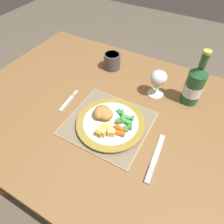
{
  "coord_description": "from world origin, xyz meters",
  "views": [
    {
      "loc": [
        0.2,
        -0.49,
        1.35
      ],
      "look_at": [
        -0.05,
        -0.04,
        0.78
      ],
      "focal_mm": 32.0,
      "sensor_mm": 36.0,
      "label": 1
    }
  ],
  "objects_px": {
    "dining_table": "(127,130)",
    "dinner_plate": "(111,123)",
    "wine_glass": "(158,79)",
    "fork": "(68,102)",
    "bottle": "(194,85)",
    "table_knife": "(154,162)",
    "drinking_cup": "(112,61)"
  },
  "relations": [
    {
      "from": "wine_glass",
      "to": "drinking_cup",
      "type": "relative_size",
      "value": 1.48
    },
    {
      "from": "wine_glass",
      "to": "dining_table",
      "type": "bearing_deg",
      "value": -103.85
    },
    {
      "from": "bottle",
      "to": "drinking_cup",
      "type": "xyz_separation_m",
      "value": [
        -0.41,
        0.05,
        -0.05
      ]
    },
    {
      "from": "drinking_cup",
      "to": "dining_table",
      "type": "bearing_deg",
      "value": -49.7
    },
    {
      "from": "dining_table",
      "to": "dinner_plate",
      "type": "xyz_separation_m",
      "value": [
        -0.04,
        -0.08,
        0.1
      ]
    },
    {
      "from": "table_knife",
      "to": "drinking_cup",
      "type": "relative_size",
      "value": 2.43
    },
    {
      "from": "fork",
      "to": "table_knife",
      "type": "relative_size",
      "value": 0.69
    },
    {
      "from": "table_knife",
      "to": "bottle",
      "type": "relative_size",
      "value": 0.83
    },
    {
      "from": "bottle",
      "to": "drinking_cup",
      "type": "relative_size",
      "value": 2.92
    },
    {
      "from": "fork",
      "to": "bottle",
      "type": "relative_size",
      "value": 0.58
    },
    {
      "from": "fork",
      "to": "bottle",
      "type": "xyz_separation_m",
      "value": [
        0.45,
        0.26,
        0.08
      ]
    },
    {
      "from": "fork",
      "to": "wine_glass",
      "type": "bearing_deg",
      "value": 36.82
    },
    {
      "from": "dining_table",
      "to": "wine_glass",
      "type": "xyz_separation_m",
      "value": [
        0.04,
        0.18,
        0.17
      ]
    },
    {
      "from": "dining_table",
      "to": "drinking_cup",
      "type": "relative_size",
      "value": 17.23
    },
    {
      "from": "dinner_plate",
      "to": "fork",
      "type": "height_order",
      "value": "dinner_plate"
    },
    {
      "from": "dining_table",
      "to": "wine_glass",
      "type": "bearing_deg",
      "value": 76.15
    },
    {
      "from": "dinner_plate",
      "to": "table_knife",
      "type": "xyz_separation_m",
      "value": [
        0.2,
        -0.06,
        -0.01
      ]
    },
    {
      "from": "wine_glass",
      "to": "drinking_cup",
      "type": "height_order",
      "value": "wine_glass"
    },
    {
      "from": "fork",
      "to": "table_knife",
      "type": "height_order",
      "value": "table_knife"
    },
    {
      "from": "dinner_plate",
      "to": "fork",
      "type": "relative_size",
      "value": 1.89
    },
    {
      "from": "fork",
      "to": "drinking_cup",
      "type": "height_order",
      "value": "drinking_cup"
    },
    {
      "from": "table_knife",
      "to": "drinking_cup",
      "type": "bearing_deg",
      "value": 133.69
    },
    {
      "from": "dining_table",
      "to": "table_knife",
      "type": "distance_m",
      "value": 0.23
    },
    {
      "from": "wine_glass",
      "to": "bottle",
      "type": "height_order",
      "value": "bottle"
    },
    {
      "from": "dinner_plate",
      "to": "bottle",
      "type": "xyz_separation_m",
      "value": [
        0.22,
        0.29,
        0.07
      ]
    },
    {
      "from": "fork",
      "to": "dinner_plate",
      "type": "bearing_deg",
      "value": -6.34
    },
    {
      "from": "table_knife",
      "to": "bottle",
      "type": "xyz_separation_m",
      "value": [
        0.02,
        0.35,
        0.08
      ]
    },
    {
      "from": "table_knife",
      "to": "drinking_cup",
      "type": "xyz_separation_m",
      "value": [
        -0.38,
        0.4,
        0.04
      ]
    },
    {
      "from": "table_knife",
      "to": "wine_glass",
      "type": "xyz_separation_m",
      "value": [
        -0.12,
        0.32,
        0.08
      ]
    },
    {
      "from": "table_knife",
      "to": "wine_glass",
      "type": "relative_size",
      "value": 1.65
    },
    {
      "from": "bottle",
      "to": "drinking_cup",
      "type": "height_order",
      "value": "bottle"
    },
    {
      "from": "dining_table",
      "to": "bottle",
      "type": "bearing_deg",
      "value": 48.67
    }
  ]
}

